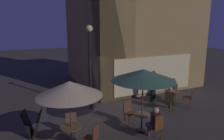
{
  "coord_description": "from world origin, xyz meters",
  "views": [
    {
      "loc": [
        -3.04,
        -8.87,
        4.07
      ],
      "look_at": [
        0.78,
        -0.71,
        2.15
      ],
      "focal_mm": 33.7,
      "sensor_mm": 36.0,
      "label": 1
    }
  ],
  "objects_px": {
    "patron_seated_2": "(170,97)",
    "patron_standing_3": "(153,86)",
    "cafe_chair_2": "(93,136)",
    "cafe_chair_3": "(71,123)",
    "cafe_chair_1": "(128,110)",
    "cafe_chair_6": "(189,96)",
    "cafe_table_1": "(71,132)",
    "cafe_chair_4": "(173,90)",
    "patio_umbrella_0": "(143,75)",
    "cafe_chair_0": "(157,126)",
    "patron_seated_1": "(173,88)",
    "patio_umbrella_1": "(69,89)",
    "menu_sandwich_board": "(33,123)",
    "cafe_table_0": "(142,120)",
    "street_lamp_near_corner": "(90,52)",
    "patron_seated_0": "(154,121)",
    "cafe_table_2": "(172,94)",
    "cafe_chair_5": "(169,99)"
  },
  "relations": [
    {
      "from": "street_lamp_near_corner",
      "to": "cafe_chair_0",
      "type": "xyz_separation_m",
      "value": [
        1.12,
        -3.87,
        -2.25
      ]
    },
    {
      "from": "street_lamp_near_corner",
      "to": "patron_seated_1",
      "type": "bearing_deg",
      "value": -11.68
    },
    {
      "from": "patio_umbrella_1",
      "to": "cafe_chair_1",
      "type": "distance_m",
      "value": 3.16
    },
    {
      "from": "cafe_chair_1",
      "to": "patron_seated_1",
      "type": "bearing_deg",
      "value": 102.69
    },
    {
      "from": "menu_sandwich_board",
      "to": "cafe_chair_4",
      "type": "distance_m",
      "value": 7.43
    },
    {
      "from": "cafe_chair_1",
      "to": "patron_seated_2",
      "type": "height_order",
      "value": "patron_seated_2"
    },
    {
      "from": "cafe_table_1",
      "to": "patron_seated_1",
      "type": "distance_m",
      "value": 6.51
    },
    {
      "from": "cafe_table_1",
      "to": "cafe_chair_3",
      "type": "bearing_deg",
      "value": 76.19
    },
    {
      "from": "cafe_table_2",
      "to": "cafe_chair_1",
      "type": "xyz_separation_m",
      "value": [
        -3.05,
        -0.85,
        -0.0
      ]
    },
    {
      "from": "patron_seated_1",
      "to": "patron_standing_3",
      "type": "bearing_deg",
      "value": -59.82
    },
    {
      "from": "cafe_chair_2",
      "to": "patron_seated_0",
      "type": "distance_m",
      "value": 2.3
    },
    {
      "from": "cafe_chair_4",
      "to": "patron_seated_0",
      "type": "relative_size",
      "value": 0.74
    },
    {
      "from": "cafe_chair_3",
      "to": "menu_sandwich_board",
      "type": "bearing_deg",
      "value": -99.39
    },
    {
      "from": "patron_seated_0",
      "to": "street_lamp_near_corner",
      "type": "bearing_deg",
      "value": 8.47
    },
    {
      "from": "cafe_chair_0",
      "to": "menu_sandwich_board",
      "type": "bearing_deg",
      "value": 53.09
    },
    {
      "from": "street_lamp_near_corner",
      "to": "cafe_table_1",
      "type": "distance_m",
      "value": 4.17
    },
    {
      "from": "cafe_chair_6",
      "to": "street_lamp_near_corner",
      "type": "bearing_deg",
      "value": 22.67
    },
    {
      "from": "cafe_chair_1",
      "to": "cafe_chair_6",
      "type": "height_order",
      "value": "cafe_chair_6"
    },
    {
      "from": "cafe_chair_0",
      "to": "patron_seated_0",
      "type": "distance_m",
      "value": 0.19
    },
    {
      "from": "cafe_table_1",
      "to": "patron_standing_3",
      "type": "height_order",
      "value": "patron_standing_3"
    },
    {
      "from": "cafe_chair_2",
      "to": "cafe_chair_3",
      "type": "xyz_separation_m",
      "value": [
        -0.36,
        1.36,
        -0.06
      ]
    },
    {
      "from": "street_lamp_near_corner",
      "to": "patron_seated_1",
      "type": "xyz_separation_m",
      "value": [
        4.41,
        -0.91,
        -2.12
      ]
    },
    {
      "from": "patio_umbrella_0",
      "to": "cafe_chair_4",
      "type": "relative_size",
      "value": 2.74
    },
    {
      "from": "patron_seated_1",
      "to": "patron_seated_2",
      "type": "bearing_deg",
      "value": -0.67
    },
    {
      "from": "patron_seated_0",
      "to": "menu_sandwich_board",
      "type": "bearing_deg",
      "value": 54.58
    },
    {
      "from": "patron_seated_1",
      "to": "street_lamp_near_corner",
      "type": "bearing_deg",
      "value": -55.48
    },
    {
      "from": "patio_umbrella_0",
      "to": "patron_standing_3",
      "type": "bearing_deg",
      "value": 46.88
    },
    {
      "from": "street_lamp_near_corner",
      "to": "patron_seated_1",
      "type": "relative_size",
      "value": 3.23
    },
    {
      "from": "cafe_table_0",
      "to": "cafe_table_1",
      "type": "relative_size",
      "value": 0.92
    },
    {
      "from": "cafe_table_2",
      "to": "patio_umbrella_1",
      "type": "relative_size",
      "value": 0.33
    },
    {
      "from": "patio_umbrella_0",
      "to": "cafe_chair_0",
      "type": "height_order",
      "value": "patio_umbrella_0"
    },
    {
      "from": "cafe_chair_2",
      "to": "menu_sandwich_board",
      "type": "bearing_deg",
      "value": -3.46
    },
    {
      "from": "street_lamp_near_corner",
      "to": "cafe_chair_2",
      "type": "xyz_separation_m",
      "value": [
        -1.19,
        -3.59,
        -2.25
      ]
    },
    {
      "from": "cafe_chair_0",
      "to": "cafe_chair_4",
      "type": "bearing_deg",
      "value": -55.92
    },
    {
      "from": "patron_seated_2",
      "to": "patron_standing_3",
      "type": "bearing_deg",
      "value": 51.84
    },
    {
      "from": "cafe_chair_1",
      "to": "patron_seated_2",
      "type": "distance_m",
      "value": 2.54
    },
    {
      "from": "street_lamp_near_corner",
      "to": "patron_seated_0",
      "type": "distance_m",
      "value": 4.43
    },
    {
      "from": "cafe_chair_4",
      "to": "patron_seated_0",
      "type": "xyz_separation_m",
      "value": [
        -3.41,
        -2.92,
        0.15
      ]
    },
    {
      "from": "street_lamp_near_corner",
      "to": "menu_sandwich_board",
      "type": "bearing_deg",
      "value": -149.78
    },
    {
      "from": "cafe_chair_3",
      "to": "patron_seated_2",
      "type": "xyz_separation_m",
      "value": [
        4.97,
        0.39,
        0.15
      ]
    },
    {
      "from": "cafe_chair_0",
      "to": "patron_seated_1",
      "type": "height_order",
      "value": "patron_seated_1"
    },
    {
      "from": "cafe_chair_5",
      "to": "cafe_chair_6",
      "type": "bearing_deg",
      "value": -43.79
    },
    {
      "from": "menu_sandwich_board",
      "to": "cafe_table_0",
      "type": "xyz_separation_m",
      "value": [
        3.87,
        -1.39,
        -0.03
      ]
    },
    {
      "from": "cafe_table_1",
      "to": "cafe_chair_4",
      "type": "height_order",
      "value": "cafe_chair_4"
    },
    {
      "from": "cafe_chair_1",
      "to": "cafe_chair_2",
      "type": "distance_m",
      "value": 2.5
    },
    {
      "from": "patio_umbrella_1",
      "to": "patron_seated_1",
      "type": "relative_size",
      "value": 1.85
    },
    {
      "from": "cafe_chair_3",
      "to": "patron_seated_1",
      "type": "relative_size",
      "value": 0.69
    },
    {
      "from": "cafe_chair_3",
      "to": "cafe_chair_0",
      "type": "bearing_deg",
      "value": 72.31
    },
    {
      "from": "cafe_chair_3",
      "to": "cafe_chair_6",
      "type": "bearing_deg",
      "value": 106.2
    },
    {
      "from": "patio_umbrella_0",
      "to": "cafe_chair_0",
      "type": "xyz_separation_m",
      "value": [
        0.11,
        -0.81,
        -1.68
      ]
    }
  ]
}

